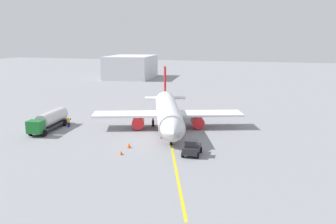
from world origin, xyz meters
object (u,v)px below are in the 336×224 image
at_px(safety_cone_wingtip, 121,153).
at_px(fuel_tanker, 49,120).
at_px(pushback_tug, 192,148).
at_px(airplane, 168,113).
at_px(refueling_worker, 69,122).
at_px(safety_cone_nose, 129,145).

bearing_deg(safety_cone_wingtip, fuel_tanker, -116.48).
relative_size(pushback_tug, safety_cone_wingtip, 6.43).
relative_size(airplane, safety_cone_wingtip, 52.34).
relative_size(airplane, fuel_tanker, 2.63).
bearing_deg(fuel_tanker, airplane, 111.52).
bearing_deg(refueling_worker, safety_cone_wingtip, 53.41).
distance_m(fuel_tanker, safety_cone_nose, 18.27).
bearing_deg(fuel_tanker, safety_cone_wingtip, 63.52).
height_order(airplane, safety_cone_nose, airplane).
bearing_deg(airplane, pushback_tug, 30.16).
relative_size(safety_cone_nose, safety_cone_wingtip, 1.18).
distance_m(safety_cone_nose, safety_cone_wingtip, 3.35).
bearing_deg(fuel_tanker, safety_cone_nose, 72.46).
xyz_separation_m(airplane, safety_cone_nose, (13.00, -1.66, -2.44)).
bearing_deg(pushback_tug, safety_cone_wingtip, -72.71).
distance_m(fuel_tanker, refueling_worker, 3.60).
bearing_deg(safety_cone_nose, airplane, 172.70).
height_order(airplane, pushback_tug, airplane).
bearing_deg(fuel_tanker, refueling_worker, 147.79).
bearing_deg(airplane, fuel_tanker, -68.48).
bearing_deg(refueling_worker, fuel_tanker, -32.21).
relative_size(refueling_worker, safety_cone_wingtip, 2.94).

